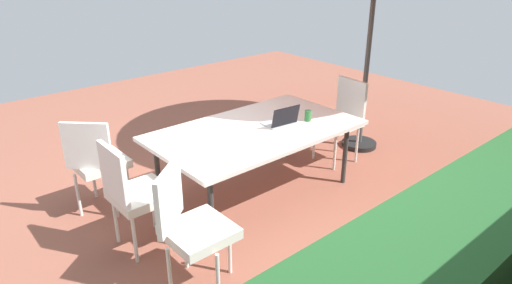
# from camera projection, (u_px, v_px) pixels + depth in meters

# --- Properties ---
(ground_plane) EXTENTS (10.00, 10.00, 0.02)m
(ground_plane) POSITION_uv_depth(u_px,v_px,m) (256.00, 194.00, 4.76)
(ground_plane) COLOR #935442
(hedge_row) EXTENTS (6.30, 0.73, 0.95)m
(hedge_row) POSITION_uv_depth(u_px,v_px,m) (469.00, 256.00, 3.03)
(hedge_row) COLOR #235628
(hedge_row) RESTS_ON ground_plane
(dining_table) EXTENTS (2.07, 1.19, 0.74)m
(dining_table) POSITION_uv_depth(u_px,v_px,m) (256.00, 133.00, 4.48)
(dining_table) COLOR silver
(dining_table) RESTS_ON ground_plane
(chair_west) EXTENTS (0.48, 0.47, 0.98)m
(chair_west) POSITION_uv_depth(u_px,v_px,m) (341.00, 117.00, 5.30)
(chair_west) COLOR silver
(chair_west) RESTS_ON ground_plane
(chair_southeast) EXTENTS (0.59, 0.59, 0.98)m
(chair_southeast) POSITION_uv_depth(u_px,v_px,m) (96.00, 159.00, 4.24)
(chair_southeast) COLOR silver
(chair_southeast) RESTS_ON ground_plane
(chair_east) EXTENTS (0.46, 0.46, 0.98)m
(chair_east) POSITION_uv_depth(u_px,v_px,m) (134.00, 191.00, 3.70)
(chair_east) COLOR silver
(chair_east) RESTS_ON ground_plane
(chair_northeast) EXTENTS (0.58, 0.58, 0.98)m
(chair_northeast) POSITION_uv_depth(u_px,v_px,m) (190.00, 224.00, 3.25)
(chair_northeast) COLOR silver
(chair_northeast) RESTS_ON ground_plane
(laptop) EXTENTS (0.34, 0.28, 0.21)m
(laptop) POSITION_uv_depth(u_px,v_px,m) (281.00, 121.00, 4.53)
(laptop) COLOR #B7B7BC
(laptop) RESTS_ON dining_table
(cup) EXTENTS (0.07, 0.07, 0.11)m
(cup) POSITION_uv_depth(u_px,v_px,m) (308.00, 116.00, 4.64)
(cup) COLOR #286B33
(cup) RESTS_ON dining_table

